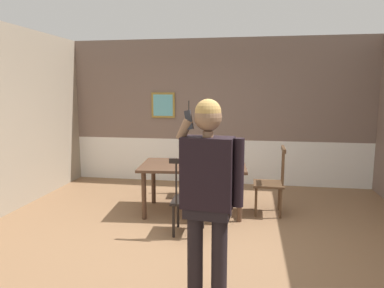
# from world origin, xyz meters

# --- Properties ---
(ground_plane) EXTENTS (6.62, 6.62, 0.00)m
(ground_plane) POSITION_xyz_m (0.00, 0.00, 0.00)
(ground_plane) COLOR #846042
(room_back_partition) EXTENTS (6.02, 0.17, 2.85)m
(room_back_partition) POSITION_xyz_m (-0.00, 2.92, 1.38)
(room_back_partition) COLOR #756056
(room_back_partition) RESTS_ON ground_plane
(dining_table) EXTENTS (1.66, 1.10, 0.75)m
(dining_table) POSITION_xyz_m (-0.19, 1.08, 0.66)
(dining_table) COLOR #4C3323
(dining_table) RESTS_ON ground_plane
(chair_near_window) EXTENTS (0.45, 0.45, 1.03)m
(chair_near_window) POSITION_xyz_m (0.98, 1.18, 0.49)
(chair_near_window) COLOR #513823
(chair_near_window) RESTS_ON ground_plane
(chair_by_doorway) EXTENTS (0.44, 0.44, 1.03)m
(chair_by_doorway) POSITION_xyz_m (-0.12, 0.21, 0.48)
(chair_by_doorway) COLOR black
(chair_by_doorway) RESTS_ON ground_plane
(chair_at_table_head) EXTENTS (0.45, 0.45, 1.01)m
(chair_at_table_head) POSITION_xyz_m (-0.27, 1.94, 0.49)
(chair_at_table_head) COLOR black
(chair_at_table_head) RESTS_ON ground_plane
(person_figure) EXTENTS (0.60, 0.28, 1.79)m
(person_figure) POSITION_xyz_m (0.31, -1.21, 1.05)
(person_figure) COLOR black
(person_figure) RESTS_ON ground_plane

